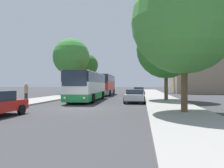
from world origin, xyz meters
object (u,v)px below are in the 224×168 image
object	(u,v)px
bus_middle	(105,85)
parked_car_right_near	(135,96)
parked_car_right_far	(139,91)
tree_left_far	(71,57)
pedestrian_walking_back	(26,93)
tree_right_mid	(166,49)
bus_front	(88,86)
tree_right_near	(184,21)
tree_left_near	(87,65)

from	to	relation	value
bus_middle	parked_car_right_near	distance (m)	16.20
parked_car_right_far	tree_left_far	world-z (taller)	tree_left_far
pedestrian_walking_back	parked_car_right_near	bearing A→B (deg)	84.75
tree_left_far	tree_right_mid	bearing A→B (deg)	-40.74
bus_front	tree_right_near	distance (m)	13.98
bus_middle	tree_right_mid	world-z (taller)	tree_right_mid
parked_car_right_near	tree_right_near	size ratio (longest dim) A/B	0.49
tree_left_far	tree_right_mid	xyz separation A→B (m)	(15.48, -13.33, -1.06)
bus_front	bus_middle	distance (m)	13.32
bus_front	tree_right_near	size ratio (longest dim) A/B	1.28
parked_car_right_near	parked_car_right_far	size ratio (longest dim) A/B	1.12
bus_middle	tree_left_far	distance (m)	8.11
tree_left_far	tree_right_mid	world-z (taller)	tree_left_far
bus_middle	tree_left_near	distance (m)	12.00
bus_front	pedestrian_walking_back	distance (m)	6.79
parked_car_right_near	parked_car_right_far	bearing A→B (deg)	-90.44
bus_front	tree_left_far	size ratio (longest dim) A/B	1.14
parked_car_right_near	tree_right_near	world-z (taller)	tree_right_near
tree_left_far	pedestrian_walking_back	bearing A→B (deg)	-84.40
parked_car_right_far	tree_left_far	bearing A→B (deg)	6.65
bus_middle	parked_car_right_far	bearing A→B (deg)	16.61
parked_car_right_near	tree_left_near	world-z (taller)	tree_left_near
tree_right_mid	bus_middle	bearing A→B (deg)	126.14
bus_front	parked_car_right_far	world-z (taller)	bus_front
pedestrian_walking_back	tree_left_far	bearing A→B (deg)	164.32
parked_car_right_far	tree_right_mid	world-z (taller)	tree_right_mid
parked_car_right_near	tree_left_near	xyz separation A→B (m)	(-11.42, 24.77, 5.45)
parked_car_right_near	tree_left_far	size ratio (longest dim) A/B	0.44
tree_left_near	tree_left_far	bearing A→B (deg)	-94.25
parked_car_right_near	parked_car_right_far	xyz separation A→B (m)	(0.13, 17.09, 0.01)
tree_left_near	parked_car_right_near	bearing A→B (deg)	-65.25
parked_car_right_far	pedestrian_walking_back	bearing A→B (deg)	63.52
parked_car_right_near	tree_left_near	size ratio (longest dim) A/B	0.52
bus_front	tree_left_near	world-z (taller)	tree_left_near
bus_middle	parked_car_right_near	xyz separation A→B (m)	(5.78, -15.09, -1.13)
pedestrian_walking_back	tree_right_near	size ratio (longest dim) A/B	0.21
parked_car_right_far	tree_right_mid	distance (m)	15.77
parked_car_right_far	tree_right_mid	xyz separation A→B (m)	(3.26, -14.56, 5.11)
parked_car_right_far	tree_left_near	size ratio (longest dim) A/B	0.46
parked_car_right_far	tree_right_near	xyz separation A→B (m)	(3.22, -25.40, 5.08)
pedestrian_walking_back	tree_left_near	xyz separation A→B (m)	(-1.18, 27.72, 5.08)
bus_middle	parked_car_right_far	distance (m)	6.34
bus_middle	tree_right_mid	size ratio (longest dim) A/B	1.28
parked_car_right_far	tree_right_near	size ratio (longest dim) A/B	0.44
parked_car_right_far	bus_middle	bearing A→B (deg)	19.52
bus_front	parked_car_right_near	distance (m)	5.77
bus_middle	parked_car_right_near	bearing A→B (deg)	-71.03
pedestrian_walking_back	tree_left_far	distance (m)	19.76
tree_left_near	bus_middle	bearing A→B (deg)	-59.78
bus_middle	tree_left_far	size ratio (longest dim) A/B	1.14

